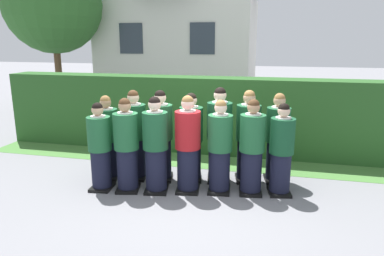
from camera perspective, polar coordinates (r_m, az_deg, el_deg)
ground_plane at (r=6.35m, az=-0.57°, el=-9.82°), size 60.00×60.00×0.00m
student_front_row_0 at (r=6.39m, az=-14.28°, el=-3.18°), size 0.40×0.47×1.53m
student_front_row_1 at (r=6.23m, az=-10.27°, el=-3.00°), size 0.46×0.55×1.61m
student_front_row_2 at (r=6.12m, az=-5.75°, el=-3.01°), size 0.46×0.53×1.64m
student_in_red_blazer at (r=6.09m, az=-0.67°, el=-2.93°), size 0.44×0.52×1.66m
student_front_row_4 at (r=6.09m, az=4.41°, el=-3.31°), size 0.41×0.49×1.59m
student_front_row_5 at (r=6.10m, az=9.40°, el=-3.34°), size 0.43×0.51×1.61m
student_front_row_6 at (r=6.17m, az=13.89°, el=-3.64°), size 0.44×0.53×1.55m
student_rear_row_0 at (r=6.87m, az=-13.15°, el=-1.76°), size 0.43×0.53×1.56m
student_rear_row_1 at (r=6.74m, az=-9.02°, el=-1.42°), size 0.46×0.53×1.66m
student_rear_row_2 at (r=6.63m, az=-4.92°, el=-1.53°), size 0.48×0.55×1.67m
student_rear_row_3 at (r=6.59m, az=-0.13°, el=-1.78°), size 0.47×0.55×1.62m
student_rear_row_4 at (r=6.56m, az=4.31°, el=-1.43°), size 0.48×0.55×1.73m
student_rear_row_5 at (r=6.61m, az=8.78°, el=-1.64°), size 0.47×0.56×1.68m
student_rear_row_6 at (r=6.70m, az=13.27°, el=-1.88°), size 0.45×0.53×1.63m
hedge at (r=8.29m, az=3.32°, el=2.06°), size 10.03×0.70×1.71m
school_building_main at (r=15.49m, az=-1.80°, el=15.68°), size 6.34×4.31×5.92m
oak_tree_left at (r=14.24m, az=-21.07°, el=17.69°), size 3.40×3.40×5.42m
lawn_strip at (r=7.76m, az=2.19°, el=-5.31°), size 10.03×0.90×0.01m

